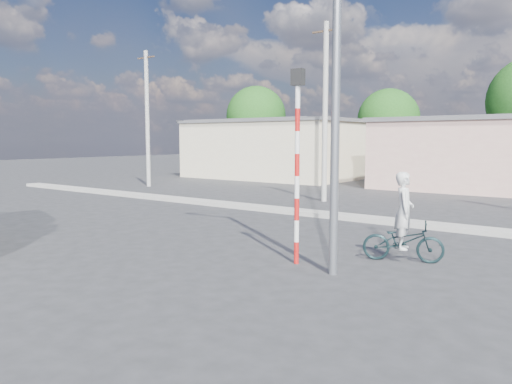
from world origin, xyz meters
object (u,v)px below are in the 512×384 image
Objects in this scene: traffic_pole at (297,150)px; streetlight at (330,33)px; bicycle at (403,241)px; cyclist at (404,224)px.

streetlight is at bearing -17.73° from traffic_pole.
streetlight is at bearing 134.51° from bicycle.
bicycle is 0.42× the size of traffic_pole.
bicycle is at bearing 41.61° from traffic_pole.
bicycle is 1.02× the size of cyclist.
cyclist is at bearing 64.71° from streetlight.
streetlight reaches higher than cyclist.
traffic_pole is (-1.86, -1.65, 2.12)m from bicycle.
bicycle is at bearing 64.71° from streetlight.
cyclist reaches higher than bicycle.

